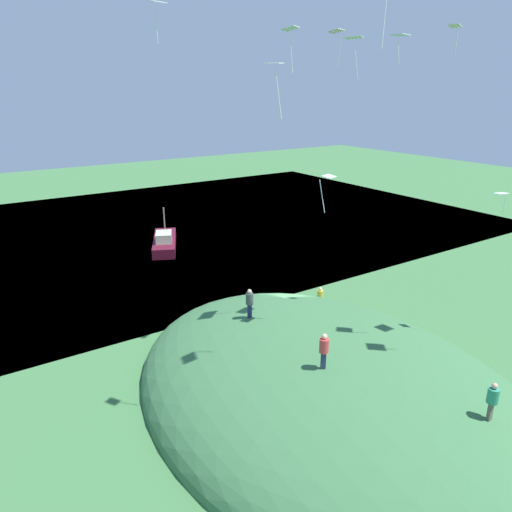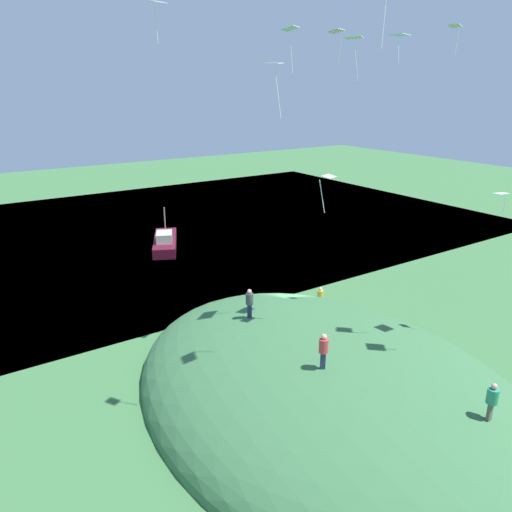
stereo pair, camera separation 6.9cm
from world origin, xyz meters
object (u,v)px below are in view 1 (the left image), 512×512
at_px(boat_on_lake, 165,242).
at_px(kite_8, 274,69).
at_px(kite_6, 336,33).
at_px(kite_7, 400,36).
at_px(person_on_hilltop, 493,397).
at_px(kite_9, 290,31).
at_px(person_walking_path, 324,347).
at_px(kite_11, 328,180).
at_px(kite_3, 354,39).
at_px(kite_5, 501,195).
at_px(person_near_shore, 320,295).
at_px(person_with_child, 250,300).
at_px(kite_12, 158,5).
at_px(kite_10, 455,28).

xyz_separation_m(boat_on_lake, kite_8, (28.08, -6.89, 15.35)).
height_order(kite_6, kite_7, kite_6).
xyz_separation_m(person_on_hilltop, kite_9, (-12.84, -0.81, 14.53)).
xyz_separation_m(person_walking_path, kite_11, (-3.69, 3.10, 6.77)).
xyz_separation_m(person_on_hilltop, kite_3, (-9.94, 0.81, 14.02)).
bearing_deg(kite_5, boat_on_lake, -169.86).
relative_size(boat_on_lake, person_on_hilltop, 4.53).
distance_m(boat_on_lake, kite_3, 30.68).
distance_m(person_near_shore, kite_11, 13.03).
bearing_deg(kite_6, kite_11, -42.99).
bearing_deg(boat_on_lake, person_with_child, 13.94).
bearing_deg(person_on_hilltop, person_walking_path, 118.73).
relative_size(kite_9, kite_12, 1.22).
xyz_separation_m(boat_on_lake, person_on_hilltop, (35.56, -1.23, 2.86)).
relative_size(boat_on_lake, kite_12, 4.37).
bearing_deg(kite_10, kite_9, -120.23).
bearing_deg(boat_on_lake, kite_11, 21.20).
bearing_deg(person_on_hilltop, boat_on_lake, 84.24).
relative_size(person_walking_path, person_near_shore, 1.08).
xyz_separation_m(person_on_hilltop, kite_8, (-7.48, -5.66, 12.49)).
bearing_deg(kite_3, kite_11, -79.03).
xyz_separation_m(person_near_shore, kite_11, (6.34, -5.53, 9.95)).
height_order(person_near_shore, kite_8, kite_8).
distance_m(person_near_shore, kite_10, 18.82).
distance_m(kite_6, kite_11, 9.41).
relative_size(kite_6, kite_12, 1.11).
relative_size(person_near_shore, kite_8, 0.80).
bearing_deg(kite_10, kite_12, -111.55).
distance_m(person_walking_path, kite_8, 12.04).
height_order(boat_on_lake, kite_8, kite_8).
bearing_deg(kite_9, person_with_child, -87.35).
xyz_separation_m(person_near_shore, kite_10, (7.44, 1.71, 17.20)).
height_order(person_with_child, kite_12, kite_12).
bearing_deg(person_near_shore, kite_6, -9.35).
xyz_separation_m(person_with_child, kite_8, (5.24, -2.23, 12.07)).
xyz_separation_m(kite_8, kite_12, (-6.57, -1.73, 2.83)).
height_order(person_walking_path, kite_12, kite_12).
height_order(boat_on_lake, person_with_child, person_with_child).
bearing_deg(kite_8, boat_on_lake, 166.21).
height_order(kite_7, kite_12, kite_12).
height_order(person_on_hilltop, kite_9, kite_9).
distance_m(boat_on_lake, kite_9, 28.69).
bearing_deg(person_with_child, person_on_hilltop, -80.09).
xyz_separation_m(person_walking_path, person_with_child, (-6.76, 0.37, -0.27)).
bearing_deg(person_on_hilltop, kite_12, 113.95).
height_order(kite_7, kite_11, kite_7).
bearing_deg(boat_on_lake, person_on_hilltop, 23.48).
relative_size(person_walking_path, kite_5, 1.59).
bearing_deg(kite_11, kite_6, 137.01).
xyz_separation_m(person_walking_path, kite_12, (-8.09, -3.59, 14.63)).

